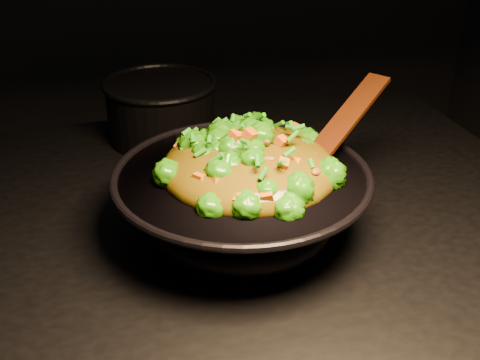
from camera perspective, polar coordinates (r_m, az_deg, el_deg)
name	(u,v)px	position (r m, az deg, el deg)	size (l,w,h in m)	color
wok	(242,205)	(0.98, 0.16, -2.39)	(0.40, 0.40, 0.11)	black
stir_fry	(250,143)	(0.94, 0.91, 3.52)	(0.28, 0.28, 0.10)	#277A08
spatula	(340,126)	(1.02, 9.49, 5.06)	(0.28, 0.04, 0.01)	#381405
back_pot	(161,110)	(1.33, -7.47, 6.64)	(0.23, 0.23, 0.13)	black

